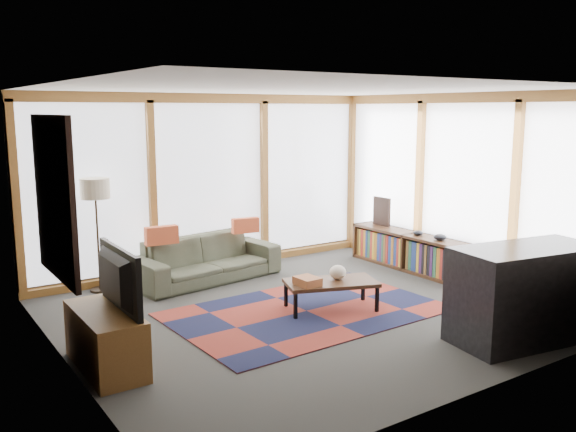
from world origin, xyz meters
TOP-DOWN VIEW (x-y plane):
  - ground at (0.00, 0.00)m, footprint 5.50×5.50m
  - room_envelope at (0.49, 0.56)m, footprint 5.52×5.02m
  - rug at (-0.00, 0.01)m, footprint 3.20×2.12m
  - sofa at (-0.38, 1.90)m, footprint 2.19×1.10m
  - pillow_left at (-1.04, 1.86)m, footprint 0.45×0.16m
  - pillow_right at (0.26, 1.90)m, footprint 0.41×0.18m
  - floor_lamp at (-1.77, 2.22)m, footprint 0.38×0.38m
  - coffee_table at (0.28, -0.10)m, footprint 1.19×0.87m
  - book_stack at (-0.05, -0.08)m, footprint 0.24×0.30m
  - vase at (0.40, -0.08)m, footprint 0.25×0.25m
  - bookshelf at (2.43, 0.72)m, footprint 0.40×2.21m
  - bowl_a at (2.42, 0.15)m, footprint 0.21×0.21m
  - bowl_b at (2.41, 0.57)m, footprint 0.18×0.18m
  - shelf_picture at (2.50, 1.45)m, footprint 0.06×0.34m
  - tv_console at (-2.47, -0.26)m, footprint 0.46×1.11m
  - television at (-2.41, -0.27)m, footprint 0.14×1.01m
  - bar_counter at (1.37, -1.97)m, footprint 1.66×0.97m

SIDE VIEW (x-z plane):
  - ground at x=0.00m, z-range 0.00..0.00m
  - rug at x=0.00m, z-range 0.00..0.01m
  - coffee_table at x=0.28m, z-range 0.00..0.36m
  - bookshelf at x=2.43m, z-range 0.00..0.55m
  - tv_console at x=-2.47m, z-range 0.00..0.55m
  - sofa at x=-0.38m, z-range 0.00..0.61m
  - book_stack at x=-0.05m, z-range 0.36..0.45m
  - vase at x=0.40m, z-range 0.36..0.53m
  - bar_counter at x=1.37m, z-range 0.00..0.99m
  - bowl_b at x=2.41m, z-range 0.55..0.63m
  - bowl_a at x=2.42m, z-range 0.55..0.64m
  - pillow_right at x=0.26m, z-range 0.61..0.83m
  - pillow_left at x=-1.04m, z-range 0.61..0.85m
  - floor_lamp at x=-1.77m, z-range 0.00..1.50m
  - shelf_picture at x=2.50m, z-range 0.55..1.00m
  - television at x=-2.41m, z-range 0.55..1.14m
  - room_envelope at x=0.49m, z-range 0.23..2.85m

